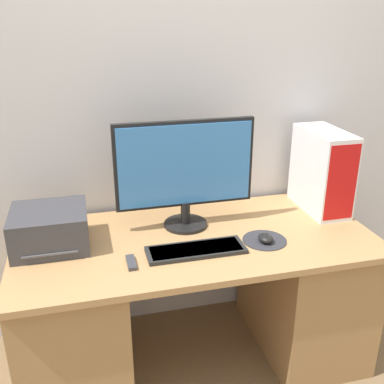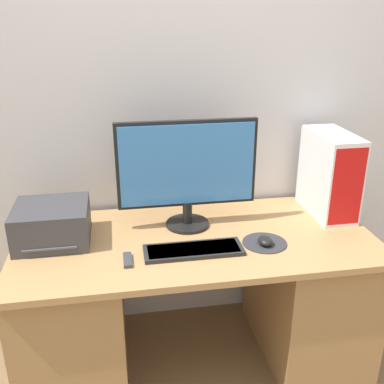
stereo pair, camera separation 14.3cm
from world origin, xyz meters
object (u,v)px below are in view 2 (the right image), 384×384
object	(u,v)px
monitor	(187,169)
mouse	(265,241)
remote_control	(128,260)
computer_tower	(330,174)
printer	(52,224)
keyboard	(194,250)

from	to	relation	value
monitor	mouse	distance (m)	0.49
mouse	remote_control	bearing A→B (deg)	-176.37
mouse	monitor	bearing A→B (deg)	139.78
mouse	computer_tower	distance (m)	0.55
mouse	printer	bearing A→B (deg)	167.54
monitor	printer	distance (m)	0.66
mouse	remote_control	distance (m)	0.62
keyboard	computer_tower	bearing A→B (deg)	21.19
computer_tower	printer	xyz separation A→B (m)	(-1.36, -0.08, -0.13)
keyboard	remote_control	size ratio (longest dim) A/B	3.83
remote_control	keyboard	bearing A→B (deg)	6.62
remote_control	printer	bearing A→B (deg)	142.76
monitor	mouse	world-z (taller)	monitor
remote_control	mouse	bearing A→B (deg)	3.63
keyboard	computer_tower	xyz separation A→B (m)	(0.75, 0.29, 0.20)
keyboard	mouse	world-z (taller)	mouse
keyboard	computer_tower	size ratio (longest dim) A/B	1.02
keyboard	printer	world-z (taller)	printer
computer_tower	printer	bearing A→B (deg)	-176.72
computer_tower	printer	world-z (taller)	computer_tower
monitor	printer	world-z (taller)	monitor
computer_tower	keyboard	bearing A→B (deg)	-158.81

